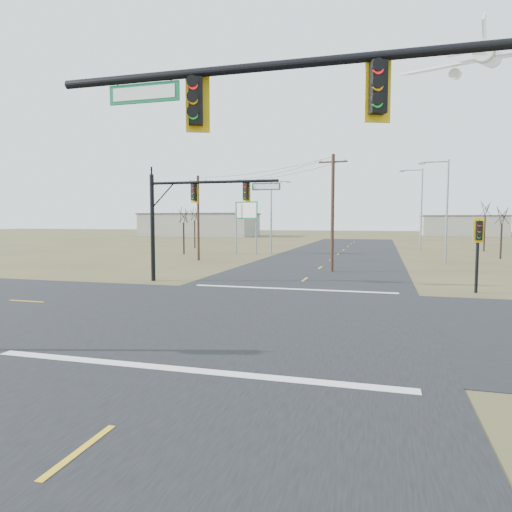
{
  "coord_description": "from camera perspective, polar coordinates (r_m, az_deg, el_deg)",
  "views": [
    {
      "loc": [
        5.04,
        -18.59,
        4.07
      ],
      "look_at": [
        -0.4,
        1.0,
        2.46
      ],
      "focal_mm": 32.0,
      "sensor_mm": 36.0,
      "label": 1
    }
  ],
  "objects": [
    {
      "name": "ground",
      "position": [
        19.68,
        0.33,
        -7.4
      ],
      "size": [
        320.0,
        320.0,
        0.0
      ],
      "primitive_type": "plane",
      "color": "brown",
      "rests_on": "ground"
    },
    {
      "name": "road_ew",
      "position": [
        19.68,
        0.33,
        -7.37
      ],
      "size": [
        160.0,
        14.0,
        0.02
      ],
      "primitive_type": "cube",
      "color": "black",
      "rests_on": "ground"
    },
    {
      "name": "road_ns",
      "position": [
        19.68,
        0.33,
        -7.36
      ],
      "size": [
        14.0,
        160.0,
        0.02
      ],
      "primitive_type": "cube",
      "color": "black",
      "rests_on": "ground"
    },
    {
      "name": "stop_bar_near",
      "position": [
        12.83,
        -8.74,
        -13.86
      ],
      "size": [
        12.0,
        0.4,
        0.01
      ],
      "primitive_type": "cube",
      "color": "silver",
      "rests_on": "road_ns"
    },
    {
      "name": "stop_bar_far",
      "position": [
        26.88,
        4.54,
        -4.13
      ],
      "size": [
        12.0,
        0.4,
        0.01
      ],
      "primitive_type": "cube",
      "color": "silver",
      "rests_on": "road_ns"
    },
    {
      "name": "mast_arm_near",
      "position": [
        9.99,
        17.78,
        14.12
      ],
      "size": [
        11.56,
        0.59,
        7.98
      ],
      "rotation": [
        0.0,
        0.0,
        0.41
      ],
      "color": "black",
      "rests_on": "ground"
    },
    {
      "name": "mast_arm_far",
      "position": [
        29.86,
        -7.8,
        6.48
      ],
      "size": [
        8.84,
        0.53,
        7.07
      ],
      "rotation": [
        0.0,
        0.0,
        -0.26
      ],
      "color": "black",
      "rests_on": "ground"
    },
    {
      "name": "pedestal_signal_ne",
      "position": [
        27.95,
        26.04,
        2.06
      ],
      "size": [
        0.57,
        0.5,
        4.2
      ],
      "rotation": [
        0.0,
        0.0,
        0.04
      ],
      "color": "black",
      "rests_on": "ground"
    },
    {
      "name": "utility_pole_near",
      "position": [
        36.26,
        9.55,
        5.57
      ],
      "size": [
        2.24,
        0.3,
        9.16
      ],
      "rotation": [
        0.0,
        0.0,
        -0.08
      ],
      "color": "#432B1C",
      "rests_on": "ground"
    },
    {
      "name": "utility_pole_far",
      "position": [
        46.17,
        -7.24,
        4.96
      ],
      "size": [
        2.01,
        0.76,
        8.48
      ],
      "rotation": [
        0.0,
        0.0,
        -0.32
      ],
      "color": "#432B1C",
      "rests_on": "ground"
    },
    {
      "name": "highway_sign",
      "position": [
        55.08,
        -1.23,
        4.9
      ],
      "size": [
        3.16,
        1.28,
        6.28
      ],
      "rotation": [
        0.0,
        0.0,
        -0.37
      ],
      "color": "gray",
      "rests_on": "ground"
    },
    {
      "name": "streetlight_a",
      "position": [
        46.47,
        22.52,
        5.88
      ],
      "size": [
        2.71,
        0.4,
        9.69
      ],
      "rotation": [
        0.0,
        0.0,
        -0.33
      ],
      "color": "gray",
      "rests_on": "ground"
    },
    {
      "name": "streetlight_b",
      "position": [
        65.34,
        19.78,
        6.08
      ],
      "size": [
        3.05,
        0.35,
        10.93
      ],
      "rotation": [
        0.0,
        0.0,
        0.14
      ],
      "color": "gray",
      "rests_on": "ground"
    },
    {
      "name": "streetlight_c",
      "position": [
        54.91,
        2.11,
        5.45
      ],
      "size": [
        2.47,
        0.32,
        8.83
      ],
      "rotation": [
        0.0,
        0.0,
        -0.23
      ],
      "color": "gray",
      "rests_on": "ground"
    },
    {
      "name": "bare_tree_a",
      "position": [
        54.83,
        -9.06,
        5.12
      ],
      "size": [
        3.11,
        3.11,
        5.93
      ],
      "rotation": [
        0.0,
        0.0,
        0.35
      ],
      "color": "black",
      "rests_on": "ground"
    },
    {
      "name": "bare_tree_b",
      "position": [
        66.24,
        -7.69,
        5.22
      ],
      "size": [
        2.79,
        2.79,
        6.15
      ],
      "rotation": [
        0.0,
        0.0,
        0.18
      ],
      "color": "black",
      "rests_on": "ground"
    },
    {
      "name": "bare_tree_c",
      "position": [
        54.06,
        28.41,
        4.52
      ],
      "size": [
        2.92,
        2.92,
        5.83
      ],
      "rotation": [
        0.0,
        0.0,
        0.21
      ],
      "color": "black",
      "rests_on": "ground"
    },
    {
      "name": "bare_tree_d",
      "position": [
        66.28,
        26.75,
        5.32
      ],
      "size": [
        3.26,
        3.26,
        6.89
      ],
      "rotation": [
        0.0,
        0.0,
        0.3
      ],
      "color": "black",
      "rests_on": "ground"
    },
    {
      "name": "warehouse_left",
      "position": [
        117.57,
        -7.03,
        3.85
      ],
      "size": [
        28.0,
        14.0,
        5.5
      ],
      "primitive_type": "cube",
      "color": "#A09D8E",
      "rests_on": "ground"
    },
    {
      "name": "warehouse_mid",
      "position": [
        130.14,
        24.38,
        3.43
      ],
      "size": [
        20.0,
        12.0,
        5.0
      ],
      "primitive_type": "cube",
      "color": "#A09D8E",
      "rests_on": "ground"
    },
    {
      "name": "jet_airliner",
      "position": [
        90.05,
        27.05,
        21.36
      ],
      "size": [
        22.7,
        23.5,
        11.85
      ],
      "rotation": [
        0.0,
        -0.22,
        1.28
      ],
      "color": "white"
    }
  ]
}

